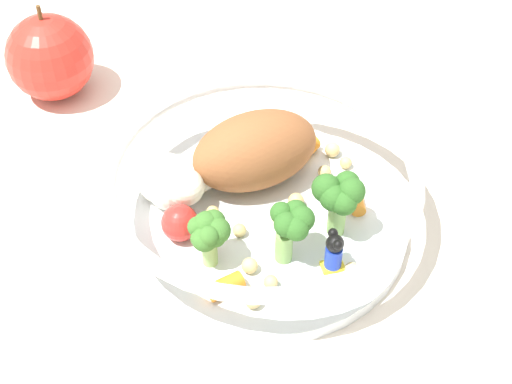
% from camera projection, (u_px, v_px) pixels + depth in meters
% --- Properties ---
extents(ground_plane, '(2.40, 2.40, 0.00)m').
position_uv_depth(ground_plane, '(262.00, 225.00, 0.54)').
color(ground_plane, silver).
extents(food_container, '(0.22, 0.22, 0.07)m').
position_uv_depth(food_container, '(248.00, 185.00, 0.52)').
color(food_container, white).
rests_on(food_container, ground_plane).
extents(loose_apple, '(0.07, 0.07, 0.09)m').
position_uv_depth(loose_apple, '(50.00, 57.00, 0.62)').
color(loose_apple, red).
rests_on(loose_apple, ground_plane).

